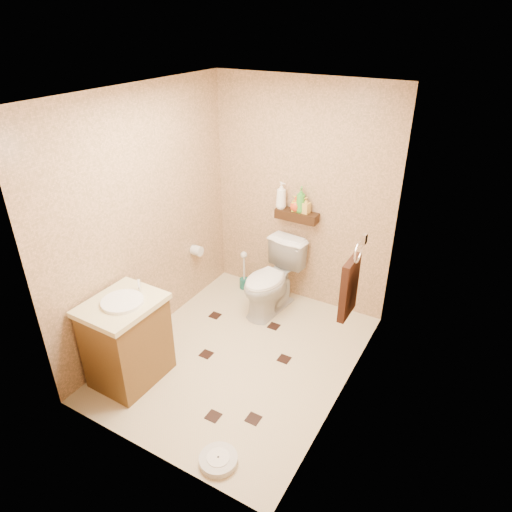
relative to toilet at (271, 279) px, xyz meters
The scene contains 19 objects.
ground 0.92m from the toilet, 82.61° to the right, with size 2.50×2.50×0.00m, color beige.
wall_back 0.92m from the toilet, 75.53° to the left, with size 2.00×0.04×2.40m, color tan.
wall_front 2.24m from the toilet, 87.03° to the right, with size 2.00×0.04×2.40m, color tan.
wall_left 1.47m from the toilet, 137.00° to the right, with size 0.04×2.50×2.40m, color tan.
wall_right 1.61m from the toilet, 36.91° to the right, with size 0.04×2.50×2.40m, color tan.
ceiling 2.18m from the toilet, 82.61° to the right, with size 2.00×2.50×0.02m, color silver.
wall_shelf 0.73m from the toilet, 72.30° to the left, with size 0.46×0.14×0.10m, color #32190D.
floor_accents 0.97m from the toilet, 80.10° to the right, with size 1.18×1.42×0.01m.
toilet is the anchor object (origin of this frame).
vanity 1.65m from the toilet, 111.06° to the right, with size 0.55×0.66×0.92m.
bathroom_scale 2.02m from the toilet, 72.98° to the right, with size 0.36×0.36×0.06m.
toilet_brush 0.58m from the toilet, 153.93° to the left, with size 0.11×0.11×0.48m.
towel_ring 1.30m from the toilet, 29.68° to the right, with size 0.12×0.30×0.76m.
toilet_paper 0.88m from the toilet, 167.67° to the right, with size 0.12×0.11×0.12m.
bottle_a 0.89m from the toilet, 103.21° to the left, with size 0.11×0.11×0.28m, color white.
bottle_b 0.84m from the toilet, 74.77° to the left, with size 0.07×0.08×0.16m, color yellow.
bottle_c 0.84m from the toilet, 74.26° to the left, with size 0.13×0.13×0.16m, color red.
bottle_d 0.90m from the toilet, 66.70° to the left, with size 0.10×0.10×0.27m, color green.
bottle_e 0.86m from the toilet, 58.76° to the left, with size 0.08×0.08×0.17m, color gold.
Camera 1 is at (1.81, -2.86, 2.91)m, focal length 32.00 mm.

